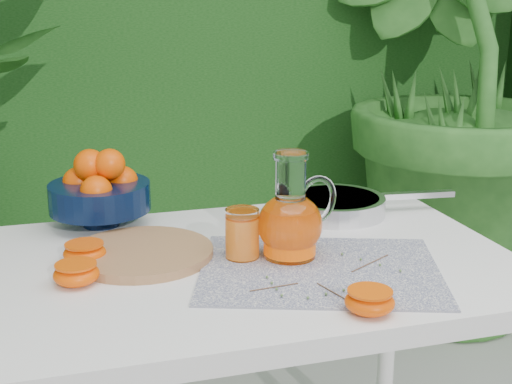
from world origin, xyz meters
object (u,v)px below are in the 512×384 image
object	(u,v)px
saute_pan	(336,204)
juice_pitcher	(291,221)
white_table	(259,296)
cutting_board	(142,253)
fruit_bowl	(100,190)

from	to	relation	value
saute_pan	juice_pitcher	bearing A→B (deg)	-129.40
saute_pan	white_table	bearing A→B (deg)	-139.15
cutting_board	fruit_bowl	xyz separation A→B (m)	(-0.06, 0.23, 0.07)
juice_pitcher	saute_pan	bearing A→B (deg)	50.60
cutting_board	juice_pitcher	bearing A→B (deg)	-17.00
cutting_board	juice_pitcher	world-z (taller)	juice_pitcher
juice_pitcher	saute_pan	distance (m)	0.31
juice_pitcher	cutting_board	bearing A→B (deg)	163.00
fruit_bowl	juice_pitcher	bearing A→B (deg)	-42.76
cutting_board	saute_pan	world-z (taller)	saute_pan
white_table	saute_pan	bearing A→B (deg)	40.85
white_table	juice_pitcher	size ratio (longest dim) A/B	4.76
cutting_board	saute_pan	distance (m)	0.50
cutting_board	fruit_bowl	distance (m)	0.25
cutting_board	fruit_bowl	world-z (taller)	fruit_bowl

